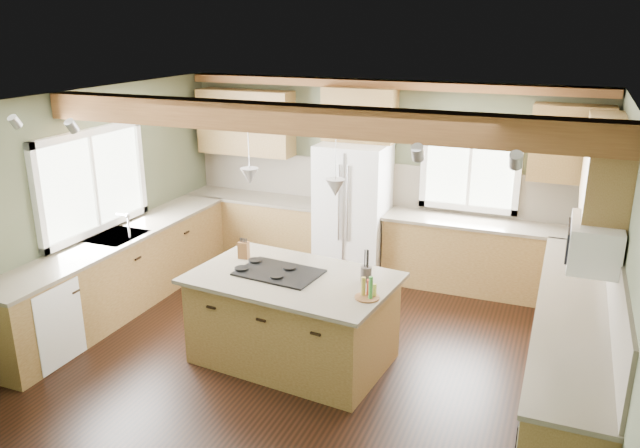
% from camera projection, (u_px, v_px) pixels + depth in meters
% --- Properties ---
extents(floor, '(5.60, 5.60, 0.00)m').
position_uv_depth(floor, '(313.00, 348.00, 6.64)').
color(floor, black).
rests_on(floor, ground).
extents(ceiling, '(5.60, 5.60, 0.00)m').
position_uv_depth(ceiling, '(312.00, 101.00, 5.84)').
color(ceiling, silver).
rests_on(ceiling, wall_back).
extents(wall_back, '(5.60, 0.00, 5.60)m').
position_uv_depth(wall_back, '(383.00, 177.00, 8.44)').
color(wall_back, '#464F38').
rests_on(wall_back, ground).
extents(wall_left, '(0.00, 5.00, 5.00)m').
position_uv_depth(wall_left, '(90.00, 203.00, 7.24)').
color(wall_left, '#464F38').
rests_on(wall_left, ground).
extents(wall_right, '(0.00, 5.00, 5.00)m').
position_uv_depth(wall_right, '(619.00, 273.00, 5.24)').
color(wall_right, '#464F38').
rests_on(wall_right, ground).
extents(ceiling_beam, '(5.55, 0.26, 0.26)m').
position_uv_depth(ceiling_beam, '(300.00, 119.00, 5.62)').
color(ceiling_beam, brown).
rests_on(ceiling_beam, ceiling).
extents(soffit_trim, '(5.55, 0.20, 0.10)m').
position_uv_depth(soffit_trim, '(384.00, 85.00, 7.97)').
color(soffit_trim, brown).
rests_on(soffit_trim, ceiling).
extents(backsplash_back, '(5.58, 0.03, 0.58)m').
position_uv_depth(backsplash_back, '(383.00, 184.00, 8.46)').
color(backsplash_back, brown).
rests_on(backsplash_back, wall_back).
extents(backsplash_right, '(0.03, 3.70, 0.58)m').
position_uv_depth(backsplash_right, '(615.00, 280.00, 5.32)').
color(backsplash_right, brown).
rests_on(backsplash_right, wall_right).
extents(base_cab_back_left, '(2.02, 0.60, 0.88)m').
position_uv_depth(base_cab_back_left, '(258.00, 228.00, 9.08)').
color(base_cab_back_left, brown).
rests_on(base_cab_back_left, floor).
extents(counter_back_left, '(2.06, 0.64, 0.04)m').
position_uv_depth(counter_back_left, '(257.00, 198.00, 8.94)').
color(counter_back_left, '#4B4437').
rests_on(counter_back_left, base_cab_back_left).
extents(base_cab_back_right, '(2.62, 0.60, 0.88)m').
position_uv_depth(base_cab_back_right, '(487.00, 259.00, 7.91)').
color(base_cab_back_right, brown).
rests_on(base_cab_back_right, floor).
extents(counter_back_right, '(2.66, 0.64, 0.04)m').
position_uv_depth(counter_back_right, '(490.00, 224.00, 7.77)').
color(counter_back_right, '#4B4437').
rests_on(counter_back_right, base_cab_back_right).
extents(base_cab_left, '(0.60, 3.70, 0.88)m').
position_uv_depth(base_cab_left, '(121.00, 274.00, 7.44)').
color(base_cab_left, brown).
rests_on(base_cab_left, floor).
extents(counter_left, '(0.64, 3.74, 0.04)m').
position_uv_depth(counter_left, '(117.00, 237.00, 7.30)').
color(counter_left, '#4B4437').
rests_on(counter_left, base_cab_left).
extents(base_cab_right, '(0.60, 3.70, 0.88)m').
position_uv_depth(base_cab_right, '(568.00, 353.00, 5.66)').
color(base_cab_right, brown).
rests_on(base_cab_right, floor).
extents(counter_right, '(0.64, 3.74, 0.04)m').
position_uv_depth(counter_right, '(575.00, 307.00, 5.52)').
color(counter_right, '#4B4437').
rests_on(counter_right, base_cab_right).
extents(upper_cab_back_left, '(1.40, 0.35, 0.90)m').
position_uv_depth(upper_cab_back_left, '(246.00, 122.00, 8.80)').
color(upper_cab_back_left, brown).
rests_on(upper_cab_back_left, wall_back).
extents(upper_cab_over_fridge, '(0.96, 0.35, 0.70)m').
position_uv_depth(upper_cab_over_fridge, '(360.00, 115.00, 8.13)').
color(upper_cab_over_fridge, brown).
rests_on(upper_cab_over_fridge, wall_back).
extents(upper_cab_right, '(0.35, 2.20, 0.90)m').
position_uv_depth(upper_cab_right, '(604.00, 172.00, 5.90)').
color(upper_cab_right, brown).
rests_on(upper_cab_right, wall_right).
extents(upper_cab_back_corner, '(0.90, 0.35, 0.90)m').
position_uv_depth(upper_cab_back_corner, '(571.00, 144.00, 7.27)').
color(upper_cab_back_corner, brown).
rests_on(upper_cab_back_corner, wall_back).
extents(window_left, '(0.04, 1.60, 1.05)m').
position_uv_depth(window_left, '(92.00, 181.00, 7.20)').
color(window_left, white).
rests_on(window_left, wall_left).
extents(window_back, '(1.10, 0.04, 1.00)m').
position_uv_depth(window_back, '(470.00, 166.00, 7.94)').
color(window_back, white).
rests_on(window_back, wall_back).
extents(sink, '(0.50, 0.65, 0.03)m').
position_uv_depth(sink, '(117.00, 237.00, 7.30)').
color(sink, '#262628').
rests_on(sink, counter_left).
extents(faucet, '(0.02, 0.02, 0.28)m').
position_uv_depth(faucet, '(129.00, 227.00, 7.19)').
color(faucet, '#B2B2B7').
rests_on(faucet, sink).
extents(dishwasher, '(0.60, 0.60, 0.84)m').
position_uv_depth(dishwasher, '(38.00, 321.00, 6.30)').
color(dishwasher, white).
rests_on(dishwasher, floor).
extents(oven, '(0.60, 0.72, 0.84)m').
position_uv_depth(oven, '(563.00, 439.00, 4.52)').
color(oven, white).
rests_on(oven, floor).
extents(microwave, '(0.40, 0.70, 0.38)m').
position_uv_depth(microwave, '(595.00, 243.00, 5.20)').
color(microwave, white).
rests_on(microwave, wall_right).
extents(pendant_left, '(0.18, 0.18, 0.16)m').
position_uv_depth(pendant_left, '(250.00, 176.00, 6.05)').
color(pendant_left, '#B2B2B7').
rests_on(pendant_left, ceiling).
extents(pendant_right, '(0.18, 0.18, 0.16)m').
position_uv_depth(pendant_right, '(335.00, 188.00, 5.63)').
color(pendant_right, '#B2B2B7').
rests_on(pendant_right, ceiling).
extents(refrigerator, '(0.90, 0.74, 1.80)m').
position_uv_depth(refrigerator, '(353.00, 210.00, 8.34)').
color(refrigerator, silver).
rests_on(refrigerator, floor).
extents(island, '(1.97, 1.32, 0.88)m').
position_uv_depth(island, '(293.00, 320.00, 6.29)').
color(island, brown).
rests_on(island, floor).
extents(island_top, '(2.11, 1.46, 0.04)m').
position_uv_depth(island_top, '(292.00, 278.00, 6.15)').
color(island_top, '#4B4437').
rests_on(island_top, island).
extents(cooktop, '(0.86, 0.62, 0.02)m').
position_uv_depth(cooktop, '(279.00, 273.00, 6.20)').
color(cooktop, black).
rests_on(cooktop, island_top).
extents(knife_block, '(0.12, 0.09, 0.18)m').
position_uv_depth(knife_block, '(244.00, 250.00, 6.58)').
color(knife_block, brown).
rests_on(knife_block, island_top).
extents(utensil_crock, '(0.13, 0.13, 0.14)m').
position_uv_depth(utensil_crock, '(366.00, 274.00, 6.01)').
color(utensil_crock, '#3A342E').
rests_on(utensil_crock, island_top).
extents(bottle_tray, '(0.23, 0.23, 0.21)m').
position_uv_depth(bottle_tray, '(367.00, 287.00, 5.62)').
color(bottle_tray, '#58311A').
rests_on(bottle_tray, island_top).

